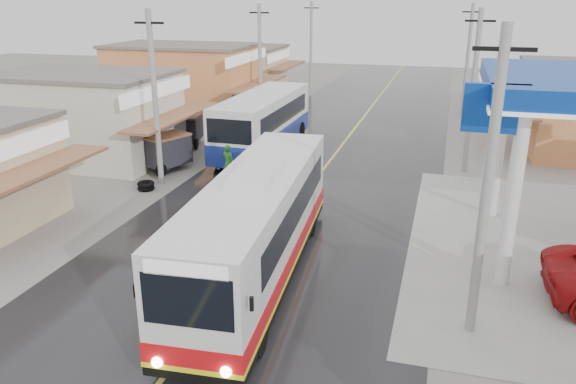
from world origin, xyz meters
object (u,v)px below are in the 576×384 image
second_bus (263,122)px  tricycle_near (167,150)px  coach_bus (258,225)px  tyre_stack (146,186)px  cyclist (230,174)px  tricycle_far (188,128)px

second_bus → tricycle_near: size_ratio=3.54×
coach_bus → tyre_stack: 10.25m
coach_bus → second_bus: bearing=103.9°
cyclist → tricycle_near: (-4.18, 1.83, 0.35)m
tricycle_far → tricycle_near: bearing=-89.8°
second_bus → tyre_stack: (-3.16, -7.74, -1.57)m
second_bus → cyclist: size_ratio=4.64×
tyre_stack → coach_bus: bearing=-40.2°
tricycle_near → cyclist: bearing=-0.8°
cyclist → coach_bus: bearing=-46.4°
cyclist → second_bus: bearing=110.9°
cyclist → tricycle_near: 4.58m
second_bus → tricycle_far: 4.92m
tricycle_near → tricycle_far: size_ratio=1.12×
tyre_stack → tricycle_far: bearing=101.9°
cyclist → tyre_stack: cyclist is taller
second_bus → tyre_stack: size_ratio=12.67×
tricycle_near → tyre_stack: size_ratio=3.58×
tricycle_far → cyclist: bearing=-64.9°
tricycle_far → tyre_stack: (1.69, -8.07, -0.85)m
second_bus → coach_bus: bearing=-71.3°
tyre_stack → second_bus: bearing=67.8°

